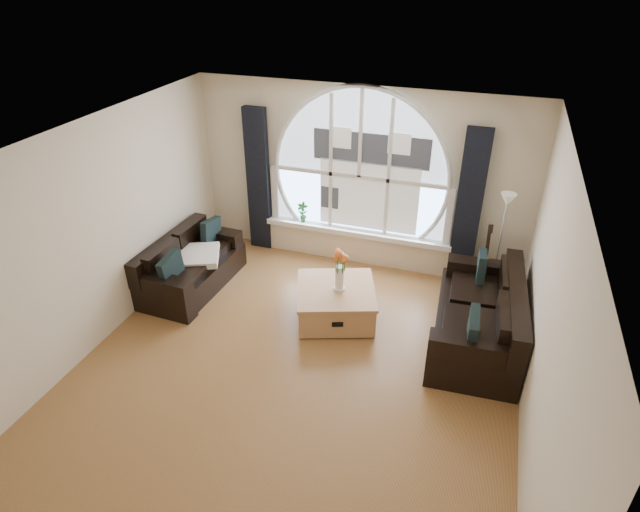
{
  "coord_description": "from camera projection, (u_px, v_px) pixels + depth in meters",
  "views": [
    {
      "loc": [
        1.77,
        -4.34,
        4.29
      ],
      "look_at": [
        0.0,
        0.9,
        1.05
      ],
      "focal_mm": 29.61,
      "sensor_mm": 36.0,
      "label": 1
    }
  ],
  "objects": [
    {
      "name": "wall_front",
      "position": [
        133.0,
        495.0,
        3.27
      ],
      "size": [
        5.0,
        0.01,
        2.7
      ],
      "primitive_type": "cube",
      "color": "beige",
      "rests_on": "ground"
    },
    {
      "name": "coffee_chest",
      "position": [
        336.0,
        301.0,
        6.97
      ],
      "size": [
        1.29,
        1.29,
        0.49
      ],
      "primitive_type": "cube",
      "rotation": [
        0.0,
        0.0,
        0.34
      ],
      "color": "#B07B4F",
      "rests_on": "ground"
    },
    {
      "name": "wall_left",
      "position": [
        95.0,
        236.0,
        6.21
      ],
      "size": [
        0.01,
        5.5,
        2.7
      ],
      "primitive_type": "cube",
      "color": "beige",
      "rests_on": "ground"
    },
    {
      "name": "ceiling",
      "position": [
        289.0,
        148.0,
        4.84
      ],
      "size": [
        5.0,
        5.5,
        0.01
      ],
      "primitive_type": "cube",
      "color": "silver",
      "rests_on": "ground"
    },
    {
      "name": "window_frame",
      "position": [
        360.0,
        162.0,
        7.58
      ],
      "size": [
        2.76,
        0.08,
        2.15
      ],
      "primitive_type": "cube",
      "color": "white",
      "rests_on": "wall_back"
    },
    {
      "name": "wall_back",
      "position": [
        360.0,
        178.0,
        7.77
      ],
      "size": [
        5.0,
        0.01,
        2.7
      ],
      "primitive_type": "cube",
      "color": "beige",
      "rests_on": "ground"
    },
    {
      "name": "throw_blanket",
      "position": [
        199.0,
        256.0,
        7.5
      ],
      "size": [
        0.72,
        0.72,
        0.1
      ],
      "primitive_type": "cube",
      "rotation": [
        0.0,
        0.0,
        0.41
      ],
      "color": "silver",
      "rests_on": "sofa_left"
    },
    {
      "name": "floor_lamp",
      "position": [
        498.0,
        249.0,
        7.07
      ],
      "size": [
        0.24,
        0.24,
        1.6
      ],
      "primitive_type": "cube",
      "color": "#B2B2B2",
      "rests_on": "ground"
    },
    {
      "name": "wall_right",
      "position": [
        547.0,
        319.0,
        4.83
      ],
      "size": [
        0.01,
        5.5,
        2.7
      ],
      "primitive_type": "cube",
      "color": "beige",
      "rests_on": "ground"
    },
    {
      "name": "curtain_right",
      "position": [
        468.0,
        209.0,
        7.33
      ],
      "size": [
        0.35,
        0.12,
        2.3
      ],
      "primitive_type": "cube",
      "color": "black",
      "rests_on": "ground"
    },
    {
      "name": "attic_slope",
      "position": [
        534.0,
        216.0,
        4.41
      ],
      "size": [
        0.92,
        5.5,
        0.72
      ],
      "primitive_type": "cube",
      "color": "silver",
      "rests_on": "ground"
    },
    {
      "name": "sofa_right",
      "position": [
        478.0,
        316.0,
        6.45
      ],
      "size": [
        1.08,
        2.01,
        0.87
      ],
      "primitive_type": "cube",
      "rotation": [
        0.0,
        0.0,
        0.05
      ],
      "color": "black",
      "rests_on": "ground"
    },
    {
      "name": "neighbor_house",
      "position": [
        370.0,
        171.0,
        7.62
      ],
      "size": [
        1.7,
        0.02,
        1.5
      ],
      "primitive_type": "cube",
      "color": "silver",
      "rests_on": "wall_back"
    },
    {
      "name": "vase_flowers",
      "position": [
        340.0,
        264.0,
        6.66
      ],
      "size": [
        0.24,
        0.24,
        0.7
      ],
      "primitive_type": "cube",
      "color": "white",
      "rests_on": "coffee_chest"
    },
    {
      "name": "sofa_left",
      "position": [
        191.0,
        262.0,
        7.54
      ],
      "size": [
        0.92,
        1.72,
        0.75
      ],
      "primitive_type": "cube",
      "rotation": [
        0.0,
        0.0,
        -0.05
      ],
      "color": "black",
      "rests_on": "ground"
    },
    {
      "name": "curtain_left",
      "position": [
        258.0,
        181.0,
        8.22
      ],
      "size": [
        0.35,
        0.12,
        2.3
      ],
      "primitive_type": "cube",
      "color": "black",
      "rests_on": "ground"
    },
    {
      "name": "potted_plant",
      "position": [
        303.0,
        212.0,
        8.25
      ],
      "size": [
        0.17,
        0.12,
        0.33
      ],
      "primitive_type": "imported",
      "rotation": [
        0.0,
        0.0,
        -0.01
      ],
      "color": "#1E6023",
      "rests_on": "window_sill"
    },
    {
      "name": "arched_window",
      "position": [
        360.0,
        161.0,
        7.61
      ],
      "size": [
        2.6,
        0.06,
        2.15
      ],
      "primitive_type": "cube",
      "color": "silver",
      "rests_on": "wall_back"
    },
    {
      "name": "guitar",
      "position": [
        486.0,
        255.0,
        7.47
      ],
      "size": [
        0.4,
        0.3,
        1.06
      ],
      "primitive_type": "cube",
      "rotation": [
        0.0,
        0.0,
        0.18
      ],
      "color": "brown",
      "rests_on": "ground"
    },
    {
      "name": "ground",
      "position": [
        296.0,
        369.0,
        6.21
      ],
      "size": [
        5.0,
        5.5,
        0.01
      ],
      "primitive_type": "cube",
      "color": "brown",
      "rests_on": "ground"
    },
    {
      "name": "window_sill",
      "position": [
        356.0,
        232.0,
        8.11
      ],
      "size": [
        2.9,
        0.22,
        0.08
      ],
      "primitive_type": "cube",
      "color": "white",
      "rests_on": "wall_back"
    }
  ]
}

